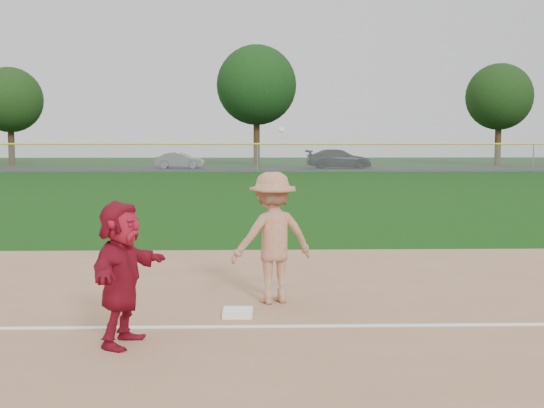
{
  "coord_description": "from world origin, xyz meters",
  "views": [
    {
      "loc": [
        -0.28,
        -8.88,
        2.28
      ],
      "look_at": [
        0.0,
        1.5,
        1.3
      ],
      "focal_mm": 45.0,
      "sensor_mm": 36.0,
      "label": 1
    }
  ],
  "objects_px": {
    "first_base": "(238,313)",
    "base_runner": "(121,273)",
    "car_mid": "(180,160)",
    "car_right": "(339,159)"
  },
  "relations": [
    {
      "from": "first_base",
      "to": "base_runner",
      "type": "bearing_deg",
      "value": -136.34
    },
    {
      "from": "first_base",
      "to": "car_mid",
      "type": "relative_size",
      "value": 0.1
    },
    {
      "from": "base_runner",
      "to": "car_right",
      "type": "relative_size",
      "value": 0.31
    },
    {
      "from": "base_runner",
      "to": "car_mid",
      "type": "bearing_deg",
      "value": 20.9
    },
    {
      "from": "first_base",
      "to": "base_runner",
      "type": "height_order",
      "value": "base_runner"
    },
    {
      "from": "first_base",
      "to": "base_runner",
      "type": "xyz_separation_m",
      "value": [
        -1.25,
        -1.19,
        0.76
      ]
    },
    {
      "from": "first_base",
      "to": "base_runner",
      "type": "relative_size",
      "value": 0.23
    },
    {
      "from": "first_base",
      "to": "car_right",
      "type": "bearing_deg",
      "value": 81.28
    },
    {
      "from": "car_mid",
      "to": "car_right",
      "type": "height_order",
      "value": "car_right"
    },
    {
      "from": "first_base",
      "to": "base_runner",
      "type": "distance_m",
      "value": 1.89
    }
  ]
}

